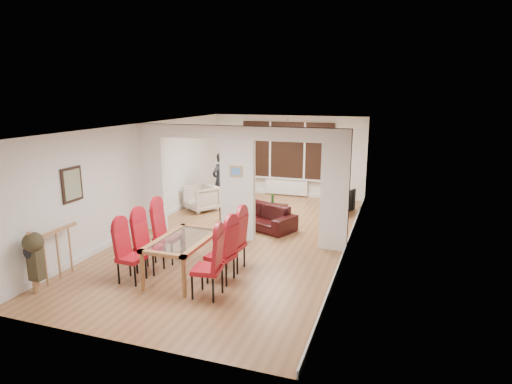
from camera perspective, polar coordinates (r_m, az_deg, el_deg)
The scene contains 24 objects.
floor at distance 10.05m, azimuth -2.39°, elevation -6.14°, with size 5.00×9.00×0.01m, color #94633B.
room_walls at distance 9.70m, azimuth -2.47°, elevation 1.13°, with size 5.00×9.00×2.60m, color silver, non-canonical shape.
divider_wall at distance 9.70m, azimuth -2.47°, elevation 1.13°, with size 5.00×0.18×2.60m, color white.
bay_window_blinds at distance 13.84m, azimuth 4.20°, elevation 5.59°, with size 3.00×0.08×1.80m, color black.
radiator at distance 14.01m, azimuth 4.07°, elevation 0.70°, with size 1.40×0.08×0.50m, color white.
pendant_light at distance 12.59m, azimuth 4.26°, elevation 7.81°, with size 0.36×0.36×0.36m, color orange.
stair_newel at distance 8.48m, azimuth -25.16°, elevation -7.23°, with size 0.40×1.20×1.10m, color #A4754B, non-canonical shape.
wall_poster at distance 8.91m, azimuth -23.33°, elevation 0.93°, with size 0.04×0.52×0.67m, color gray.
pillar_photo at distance 9.55m, azimuth -2.70°, elevation 2.77°, with size 0.30×0.03×0.25m, color #4C8CD8.
dining_table at distance 8.03m, azimuth -9.60°, elevation -8.60°, with size 0.89×1.58×0.74m, color #905D35, non-canonical shape.
dining_chair_la at distance 7.98m, azimuth -16.30°, elevation -7.92°, with size 0.42×0.42×1.05m, color maroon, non-canonical shape.
dining_chair_lb at distance 8.32m, azimuth -14.03°, elevation -6.73°, with size 0.44×0.44×1.09m, color maroon, non-canonical shape.
dining_chair_lc at distance 8.74m, azimuth -11.70°, elevation -5.44°, with size 0.46×0.46×1.15m, color maroon, non-canonical shape.
dining_chair_ra at distance 7.16m, azimuth -6.56°, elevation -9.55°, with size 0.45×0.45×1.14m, color maroon, non-canonical shape.
dining_chair_rb at distance 7.70m, azimuth -4.76°, elevation -7.95°, with size 0.44×0.44×1.11m, color maroon, non-canonical shape.
dining_chair_rc at distance 8.17m, azimuth -3.28°, elevation -6.58°, with size 0.45×0.45×1.13m, color maroon, non-canonical shape.
sofa at distance 10.80m, azimuth 0.22°, elevation -3.11°, with size 2.00×0.78×0.58m, color black.
armchair at distance 12.32m, azimuth -7.29°, elevation -0.81°, with size 0.78×0.80×0.73m, color #BCB09F.
person at distance 12.51m, azimuth -4.77°, elevation 1.57°, with size 0.39×0.59×1.63m, color black.
television at distance 12.24m, azimuth 11.40°, elevation -1.32°, with size 0.14×1.08×0.62m, color black.
coffee_table at distance 12.16m, azimuth 1.90°, elevation -2.16°, with size 0.92×0.46×0.21m, color black, non-canonical shape.
bottle at distance 12.16m, azimuth 2.21°, elevation -0.92°, with size 0.07×0.07×0.30m, color #143F19.
bowl at distance 12.10m, azimuth 2.14°, elevation -1.59°, with size 0.20×0.20×0.05m, color black.
shoes at distance 9.76m, azimuth -4.21°, elevation -6.45°, with size 0.25×0.27×0.10m, color black, non-canonical shape.
Camera 1 is at (3.44, -8.84, 3.33)m, focal length 30.00 mm.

